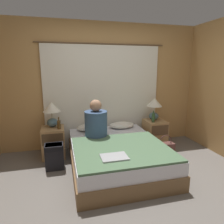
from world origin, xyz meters
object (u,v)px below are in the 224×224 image
Objects in this scene: laptop_on_bed at (114,157)px; backpack_on_floor at (54,155)px; nightstand_left at (54,142)px; lamp_right at (154,106)px; pillow_left at (90,127)px; person_left_in_bed at (96,122)px; beer_bottle_on_right_stand at (153,118)px; handbag_on_floor at (165,148)px; pillow_right at (122,125)px; beer_bottle_on_left_stand at (59,124)px; nightstand_right at (155,133)px; bed at (116,154)px; lamp_left at (52,111)px.

laptop_on_bed is 1.13m from backpack_on_floor.
lamp_right is (2.04, 0.08, 0.57)m from nightstand_left.
person_left_in_bed is (0.05, -0.39, 0.21)m from pillow_left.
handbag_on_floor is at bearing -76.40° from beer_bottle_on_right_stand.
backpack_on_floor is (-2.01, -0.56, -0.61)m from lamp_right.
pillow_left is (0.70, 0.09, 0.20)m from nightstand_left.
pillow_left is at bearing 97.46° from person_left_in_bed.
pillow_right is at bearing 68.92° from laptop_on_bed.
person_left_in_bed is at bearing -170.16° from beer_bottle_on_right_stand.
beer_bottle_on_left_stand reaches higher than handbag_on_floor.
nightstand_left is 2.09m from handbag_on_floor.
nightstand_right is (2.04, 0.00, 0.00)m from nightstand_left.
laptop_on_bed reaches higher than backpack_on_floor.
laptop_on_bed is at bearing -108.27° from bed.
beer_bottle_on_right_stand reaches higher than pillow_right.
beer_bottle_on_left_stand is 0.51× the size of backpack_on_floor.
nightstand_left is 1.21× the size of lamp_right.
nightstand_left is at bearing -177.82° from lamp_right.
lamp_right is 0.69× the size of person_left_in_bed.
lamp_left is at bearing 180.00° from lamp_right.
nightstand_left reaches higher than pillow_right.
beer_bottle_on_left_stand is (-1.92, -0.17, -0.21)m from lamp_right.
bed is 0.66m from person_left_in_bed.
bed is at bearing -113.24° from pillow_right.
beer_bottle_on_left_stand is at bearing -177.33° from nightstand_right.
backpack_on_floor reaches higher than handbag_on_floor.
nightstand_left reaches higher than bed.
beer_bottle_on_left_stand reaches higher than pillow_left.
person_left_in_bed is at bearing -26.67° from lamp_left.
nightstand_right is at bearing 0.00° from nightstand_left.
pillow_right reaches higher than backpack_on_floor.
nightstand_right is 0.48m from handbag_on_floor.
backpack_on_floor is (0.02, -0.56, -0.61)m from lamp_left.
nightstand_right is 1.21× the size of lamp_left.
nightstand_right is 0.39m from beer_bottle_on_right_stand.
laptop_on_bed is (0.82, -1.26, 0.18)m from nightstand_left.
person_left_in_bed reaches higher than beer_bottle_on_right_stand.
person_left_in_bed is 1.22m from beer_bottle_on_right_stand.
lamp_left is at bearing -179.31° from pillow_right.
beer_bottle_on_left_stand is 1.37m from laptop_on_bed.
beer_bottle_on_left_stand reaches higher than bed.
pillow_right is 0.96m from handbag_on_floor.
lamp_right is at bearing 15.66° from backpack_on_floor.
lamp_left is 1.09× the size of backpack_on_floor.
person_left_in_bed is at bearing -167.01° from nightstand_right.
nightstand_right is at bearing 89.68° from handbag_on_floor.
bed is at bearing -53.01° from person_left_in_bed.
nightstand_right is at bearing 44.24° from beer_bottle_on_right_stand.
lamp_right reaches higher than bed.
lamp_right is (1.02, 0.74, 0.64)m from bed.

